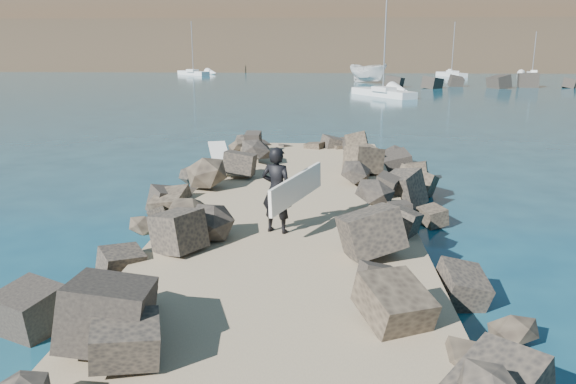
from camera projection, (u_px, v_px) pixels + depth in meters
name	position (u px, v px, depth m)	size (l,w,h in m)	color
ground	(291.00, 239.00, 14.30)	(800.00, 800.00, 0.00)	#0F384C
jetty	(285.00, 256.00, 12.29)	(6.00, 26.00, 0.60)	#8C7759
riprap_left	(161.00, 237.00, 12.91)	(2.60, 22.00, 1.00)	black
riprap_right	(416.00, 243.00, 12.54)	(2.60, 22.00, 1.00)	black
headland	(359.00, 6.00, 164.07)	(360.00, 140.00, 32.00)	#2D4919
surfboard_resting	(220.00, 158.00, 19.17)	(0.60, 2.41, 0.08)	silver
boat_imported	(368.00, 73.00, 74.23)	(2.49, 6.63, 2.56)	silver
surfer_with_board	(280.00, 190.00, 12.74)	(1.41, 2.29, 1.99)	black
sailboat_c	(383.00, 93.00, 54.47)	(5.81, 7.87, 9.72)	silver
sailboat_f	(532.00, 74.00, 91.19)	(2.72, 5.92, 7.12)	silver
sailboat_d	(451.00, 74.00, 89.37)	(3.73, 7.21, 8.54)	silver
sailboat_e	(193.00, 73.00, 94.30)	(6.42, 6.23, 8.82)	silver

